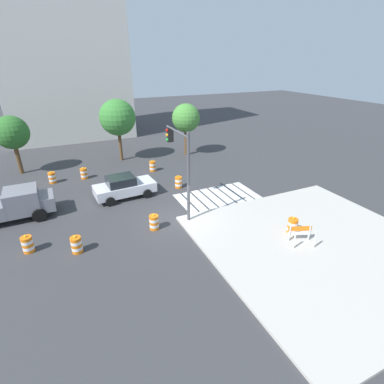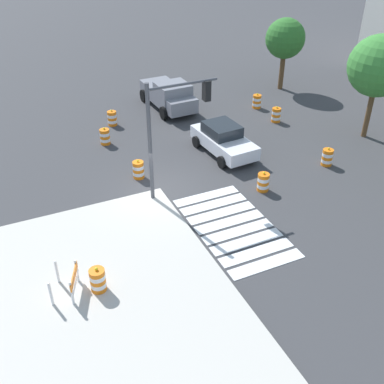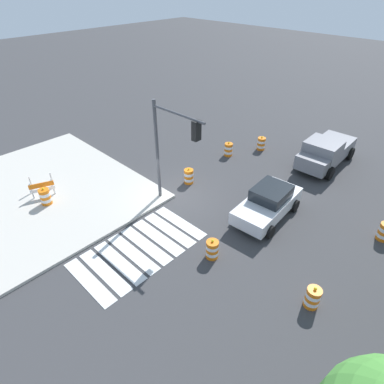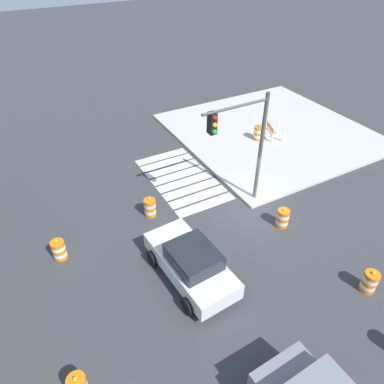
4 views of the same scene
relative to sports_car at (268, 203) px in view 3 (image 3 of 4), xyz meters
name	(u,v)px [view 3 (image 3 of 4)]	position (x,y,z in m)	size (l,w,h in m)	color
ground_plane	(175,197)	(2.22, -4.61, -0.81)	(120.00, 120.00, 0.00)	#38383A
sidewalk_corner	(25,198)	(8.22, -10.61, -0.74)	(12.00, 12.00, 0.15)	#BCB7AD
crosswalk_stripes	(139,249)	(6.22, -2.81, -0.80)	(5.85, 3.20, 0.02)	silver
sports_car	(268,203)	(0.00, 0.00, 0.00)	(4.42, 2.37, 1.63)	silver
pickup_truck	(325,152)	(-7.01, -0.29, 0.16)	(5.22, 2.49, 1.92)	slate
traffic_barrel_near_corner	(189,176)	(0.60, -5.13, -0.36)	(0.56, 0.56, 1.02)	orange
traffic_barrel_median_near	(261,144)	(-6.12, -4.49, -0.36)	(0.56, 0.56, 1.02)	orange
traffic_barrel_median_far	(212,249)	(4.24, -0.09, -0.36)	(0.56, 0.56, 1.02)	orange
traffic_barrel_far_curb	(313,297)	(3.52, 4.30, -0.36)	(0.56, 0.56, 1.02)	orange
traffic_barrel_lane_center	(384,232)	(-2.30, 4.99, -0.36)	(0.56, 0.56, 1.02)	orange
traffic_barrel_opposite_curb	(228,149)	(-3.79, -5.61, -0.36)	(0.56, 0.56, 1.02)	orange
traffic_barrel_on_sidewalk	(45,197)	(7.60, -9.06, -0.21)	(0.56, 0.56, 1.02)	orange
construction_barricade	(42,186)	(7.34, -9.96, -0.09)	(1.43, 1.18, 1.00)	silver
traffic_light_pole	(172,140)	(2.79, -4.07, 3.10)	(0.47, 3.29, 5.50)	#4C4C51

